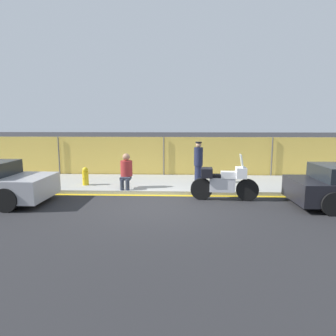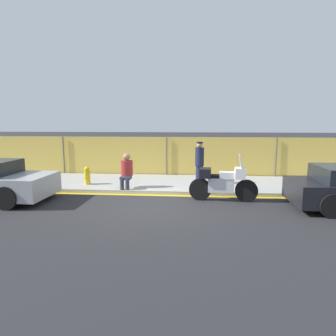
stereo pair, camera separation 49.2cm
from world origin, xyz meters
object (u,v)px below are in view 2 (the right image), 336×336
person_seated_on_curb (127,169)px  motorcycle (223,182)px  fire_hydrant (87,176)px  officer_standing (199,162)px

person_seated_on_curb → motorcycle: bearing=-17.4°
motorcycle → fire_hydrant: size_ratio=3.18×
motorcycle → officer_standing: bearing=112.7°
motorcycle → officer_standing: (-0.72, 2.05, 0.36)m
motorcycle → fire_hydrant: bearing=166.6°
motorcycle → officer_standing: 2.20m
officer_standing → fire_hydrant: size_ratio=2.37×
motorcycle → officer_standing: size_ratio=1.34×
person_seated_on_curb → fire_hydrant: size_ratio=1.84×
person_seated_on_curb → officer_standing: bearing=20.1°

